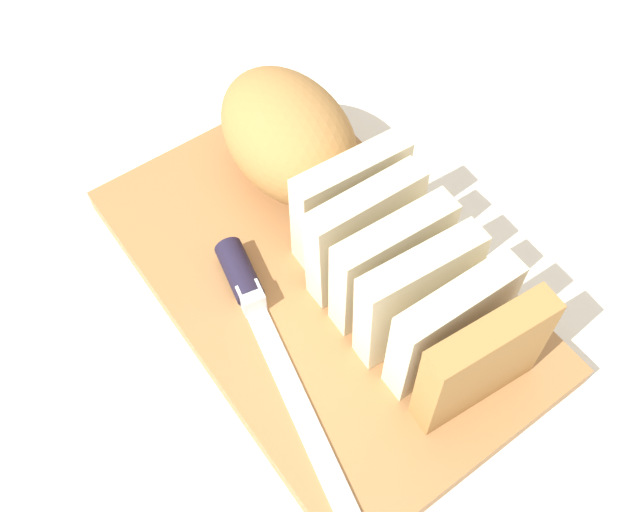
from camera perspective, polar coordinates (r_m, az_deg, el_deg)
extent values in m
plane|color=silver|center=(0.64, 0.00, -2.70)|extent=(3.00, 3.00, 0.00)
cube|color=#9E6B3D|center=(0.63, 0.00, -2.12)|extent=(0.41, 0.25, 0.03)
ellipsoid|color=#A8753D|center=(0.64, -2.57, 9.67)|extent=(0.16, 0.12, 0.10)
cube|color=beige|center=(0.60, 2.43, 4.44)|extent=(0.03, 0.11, 0.10)
cube|color=beige|center=(0.58, 3.65, 1.73)|extent=(0.03, 0.11, 0.10)
cube|color=beige|center=(0.56, 5.80, -0.65)|extent=(0.03, 0.11, 0.10)
cube|color=beige|center=(0.55, 7.93, -3.23)|extent=(0.04, 0.11, 0.10)
cube|color=beige|center=(0.54, 10.55, -5.65)|extent=(0.03, 0.11, 0.10)
cube|color=#A8753D|center=(0.53, 13.02, -8.32)|extent=(0.04, 0.11, 0.10)
cube|color=silver|center=(0.56, -1.12, -13.32)|extent=(0.23, 0.07, 0.00)
cylinder|color=black|center=(0.61, -6.56, -1.22)|extent=(0.06, 0.04, 0.02)
cube|color=silver|center=(0.59, -5.58, -3.42)|extent=(0.02, 0.02, 0.02)
sphere|color=#996633|center=(0.60, 1.95, -3.42)|extent=(0.00, 0.00, 0.00)
sphere|color=#996633|center=(0.60, 0.00, -3.12)|extent=(0.00, 0.00, 0.00)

